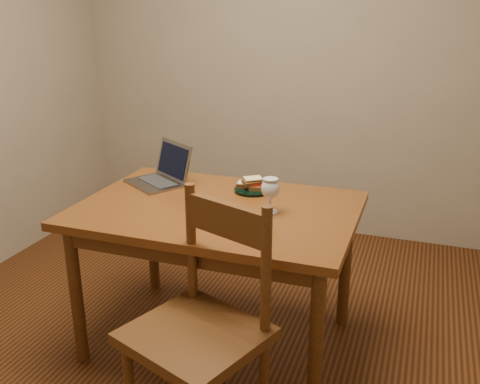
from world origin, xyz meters
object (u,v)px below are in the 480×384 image
(milk_glass, at_px, (270,195))
(laptop, at_px, (163,172))
(chair, at_px, (200,318))
(table, at_px, (218,223))
(plate, at_px, (253,190))

(milk_glass, bearing_deg, laptop, 160.83)
(chair, distance_m, laptop, 1.07)
(laptop, bearing_deg, milk_glass, 12.99)
(milk_glass, distance_m, laptop, 0.70)
(table, xyz_separation_m, plate, (0.09, 0.25, 0.09))
(chair, height_order, laptop, chair)
(table, distance_m, plate, 0.29)
(table, distance_m, milk_glass, 0.31)
(table, height_order, laptop, laptop)
(milk_glass, bearing_deg, table, -178.74)
(chair, relative_size, milk_glass, 3.57)
(plate, bearing_deg, laptop, -177.90)
(milk_glass, relative_size, laptop, 0.43)
(chair, bearing_deg, laptop, 144.84)
(plate, bearing_deg, milk_glass, -56.16)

